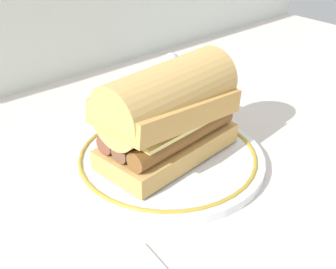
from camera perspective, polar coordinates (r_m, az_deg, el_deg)
name	(u,v)px	position (r m, az deg, el deg)	size (l,w,h in m)	color
ground_plane	(175,159)	(0.61, 0.90, -3.24)	(1.50, 1.50, 0.00)	beige
plate	(168,158)	(0.60, 0.00, -3.08)	(0.26, 0.26, 0.01)	white
sausage_sandwich	(168,112)	(0.56, 0.00, 2.98)	(0.19, 0.11, 0.13)	tan
salt_shaker	(171,75)	(0.78, 0.44, 7.76)	(0.03, 0.03, 0.08)	white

